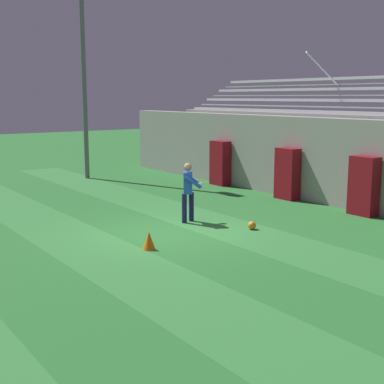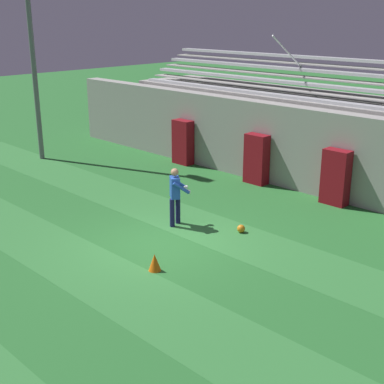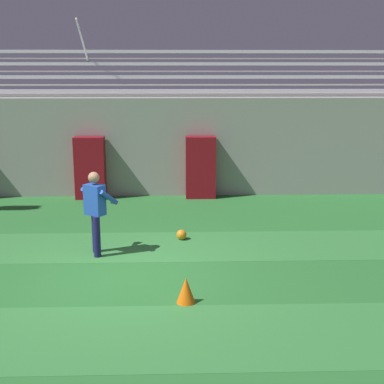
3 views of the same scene
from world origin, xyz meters
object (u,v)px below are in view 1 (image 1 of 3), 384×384
Objects in this scene: padding_pillar_far_left at (220,163)px; floodlight_pole at (83,38)px; padding_pillar_gate_left at (287,174)px; goalkeeper at (188,189)px; traffic_cone at (149,241)px; padding_pillar_gate_right at (364,186)px; soccer_ball at (252,225)px.

floodlight_pole is at bearing -143.21° from padding_pillar_far_left.
padding_pillar_gate_left reaches higher than goalkeeper.
floodlight_pole reaches higher than goalkeeper.
goalkeeper is 3.98× the size of traffic_cone.
padding_pillar_gate_left is 4.80m from goalkeeper.
soccer_ball is at bearing -98.75° from padding_pillar_gate_right.
floodlight_pole is 12.39m from soccer_ball.
goalkeeper reaches higher than traffic_cone.
padding_pillar_gate_left is 7.98× the size of soccer_ball.
padding_pillar_far_left is 9.44m from traffic_cone.
traffic_cone is at bearing -48.47° from padding_pillar_far_left.
traffic_cone is at bearing -17.65° from floodlight_pole.
padding_pillar_gate_left and padding_pillar_gate_right have the same top height.
padding_pillar_gate_right reaches higher than goalkeeper.
padding_pillar_gate_left is 1.00× the size of padding_pillar_gate_right.
floodlight_pole is 22.62× the size of traffic_cone.
goalkeeper is at bearing 126.49° from traffic_cone.
soccer_ball is at bearing -1.59° from floodlight_pole.
floodlight_pole reaches higher than soccer_ball.
traffic_cone is (-0.56, -7.05, -0.67)m from padding_pillar_gate_right.
padding_pillar_far_left is 7.35m from soccer_ball.
floodlight_pole is 10.56m from goalkeeper.
padding_pillar_gate_left is at bearing 100.04° from goalkeeper.
floodlight_pole is (-8.44, -3.55, 4.99)m from padding_pillar_gate_left.
padding_pillar_gate_left is 1.05× the size of goalkeeper.
soccer_ball is (-0.59, -3.86, -0.77)m from padding_pillar_gate_right.
traffic_cone is at bearing -94.55° from padding_pillar_gate_right.
goalkeeper is at bearing -79.96° from padding_pillar_gate_left.
padding_pillar_gate_right is at bearing 0.00° from padding_pillar_far_left.
soccer_ball is at bearing 27.28° from goalkeeper.
goalkeeper is 7.59× the size of soccer_ball.
padding_pillar_gate_right is 6.80m from padding_pillar_far_left.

